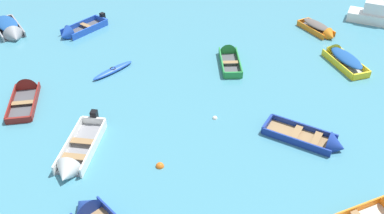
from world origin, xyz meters
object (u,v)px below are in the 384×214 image
Objects in this scene: rowboat_orange_far_back at (382,214)px; rowboat_orange_outer_left at (321,30)px; kayak_blue_near_right at (113,70)px; rowboat_white_near_camera at (75,159)px; rowboat_green_cluster_outer at (229,56)px; rowboat_deep_blue_foreground_center at (321,142)px; rowboat_grey_back_row_right at (10,30)px; rowboat_blue_far_left at (75,32)px; mooring_buoy_near_foreground at (160,166)px; rowboat_yellow_cluster_inner at (340,56)px; mooring_buoy_between_boats_left at (215,118)px; rowboat_maroon_far_right at (27,91)px.

rowboat_orange_outer_left is at bearing 75.73° from rowboat_orange_far_back.
rowboat_orange_far_back reaches higher than kayak_blue_near_right.
rowboat_white_near_camera is 13.59m from rowboat_green_cluster_outer.
rowboat_deep_blue_foreground_center is 14.23m from kayak_blue_near_right.
rowboat_deep_blue_foreground_center is 0.88× the size of rowboat_grey_back_row_right.
rowboat_blue_far_left is 16.50m from mooring_buoy_near_foreground.
mooring_buoy_near_foreground is at bearing -57.66° from rowboat_grey_back_row_right.
rowboat_orange_outer_left is 0.86× the size of rowboat_yellow_cluster_inner.
kayak_blue_near_right is 10.59m from rowboat_grey_back_row_right.
mooring_buoy_between_boats_left is at bearing -152.29° from rowboat_yellow_cluster_inner.
rowboat_deep_blue_foreground_center is 10.19m from rowboat_green_cluster_outer.
rowboat_orange_outer_left is at bearing 85.05° from rowboat_yellow_cluster_inner.
rowboat_orange_outer_left is 18.88m from mooring_buoy_near_foreground.
rowboat_grey_back_row_right is 28.72m from rowboat_orange_far_back.
rowboat_yellow_cluster_inner is (23.76, -7.73, 0.00)m from rowboat_grey_back_row_right.
rowboat_white_near_camera is 1.03× the size of rowboat_grey_back_row_right.
mooring_buoy_between_boats_left is at bearing 126.37° from rowboat_orange_far_back.
rowboat_deep_blue_foreground_center is 9.57m from rowboat_yellow_cluster_inner.
rowboat_grey_back_row_right is (-18.96, 16.01, 0.16)m from rowboat_deep_blue_foreground_center.
rowboat_maroon_far_right reaches higher than kayak_blue_near_right.
mooring_buoy_near_foreground is (-13.38, -8.66, -0.36)m from rowboat_yellow_cluster_inner.
kayak_blue_near_right is at bearing 19.00° from rowboat_maroon_far_right.
rowboat_orange_outer_left is 8.83× the size of mooring_buoy_near_foreground.
rowboat_blue_far_left is (-11.08, 5.44, 0.02)m from rowboat_green_cluster_outer.
rowboat_white_near_camera reaches higher than rowboat_deep_blue_foreground_center.
rowboat_grey_back_row_right is at bearing 122.34° from mooring_buoy_near_foreground.
rowboat_yellow_cluster_inner is at bearing -20.36° from rowboat_blue_far_left.
rowboat_green_cluster_outer is 11.68m from mooring_buoy_near_foreground.
rowboat_orange_outer_left is at bearing -7.97° from rowboat_blue_far_left.
rowboat_grey_back_row_right is at bearing 133.29° from rowboat_orange_far_back.
rowboat_white_near_camera is 1.18× the size of rowboat_maroon_far_right.
rowboat_maroon_far_right is at bearing -169.25° from rowboat_green_cluster_outer.
mooring_buoy_near_foreground is (4.20, -0.90, -0.26)m from rowboat_white_near_camera.
rowboat_orange_outer_left is 0.89× the size of rowboat_maroon_far_right.
rowboat_white_near_camera is 11.74× the size of mooring_buoy_near_foreground.
rowboat_orange_far_back is at bearing -21.80° from rowboat_white_near_camera.
rowboat_green_cluster_outer reaches higher than mooring_buoy_between_boats_left.
rowboat_blue_far_left is (2.35, 7.99, 0.06)m from rowboat_maroon_far_right.
rowboat_deep_blue_foreground_center is at bearing -39.58° from kayak_blue_near_right.
rowboat_orange_far_back is (19.69, -20.90, -0.15)m from rowboat_grey_back_row_right.
rowboat_green_cluster_outer reaches higher than rowboat_orange_outer_left.
rowboat_deep_blue_foreground_center is at bearing 98.56° from rowboat_orange_far_back.
kayak_blue_near_right is at bearing -174.93° from rowboat_green_cluster_outer.
rowboat_yellow_cluster_inner is 19.97m from rowboat_blue_far_left.
rowboat_orange_far_back is at bearing -104.27° from rowboat_orange_outer_left.
rowboat_blue_far_left reaches higher than mooring_buoy_between_boats_left.
rowboat_green_cluster_outer is at bearing -21.12° from rowboat_grey_back_row_right.
rowboat_blue_far_left reaches higher than rowboat_orange_far_back.
kayak_blue_near_right is at bearing 134.23° from mooring_buoy_between_boats_left.
rowboat_grey_back_row_right is (-16.12, 6.23, 0.14)m from rowboat_green_cluster_outer.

